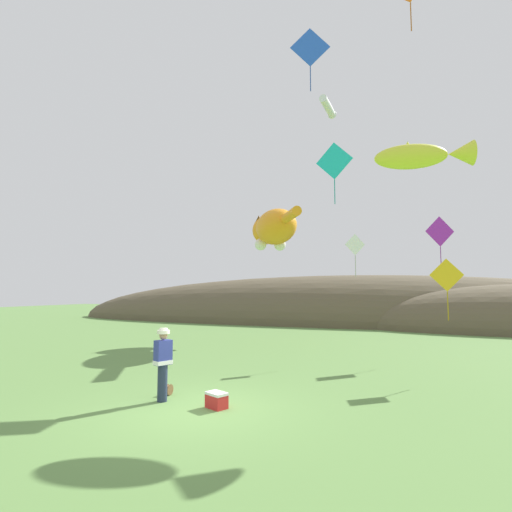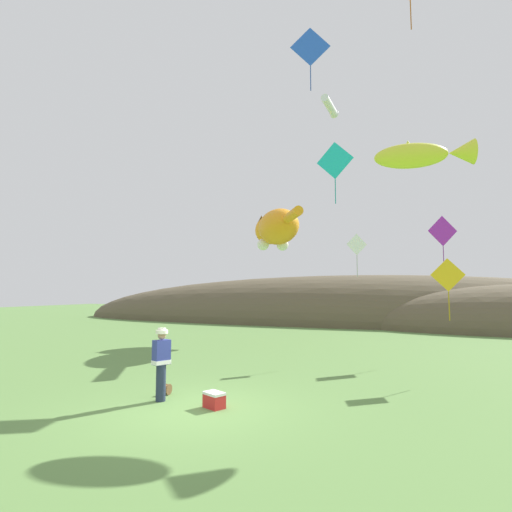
# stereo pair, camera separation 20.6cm
# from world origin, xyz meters

# --- Properties ---
(ground_plane) EXTENTS (120.00, 120.00, 0.00)m
(ground_plane) POSITION_xyz_m (0.00, 0.00, 0.00)
(ground_plane) COLOR #5B8442
(distant_hill_ridge) EXTENTS (55.62, 14.38, 8.17)m
(distant_hill_ridge) POSITION_xyz_m (2.87, 26.38, 0.00)
(distant_hill_ridge) COLOR brown
(distant_hill_ridge) RESTS_ON ground
(festival_attendant) EXTENTS (0.41, 0.49, 1.77)m
(festival_attendant) POSITION_xyz_m (-1.11, 0.35, 0.95)
(festival_attendant) COLOR #232D47
(festival_attendant) RESTS_ON ground
(kite_spool) EXTENTS (0.12, 0.28, 0.28)m
(kite_spool) POSITION_xyz_m (-1.29, 0.91, 0.14)
(kite_spool) COLOR olive
(kite_spool) RESTS_ON ground
(picnic_cooler) EXTENTS (0.58, 0.51, 0.36)m
(picnic_cooler) POSITION_xyz_m (0.39, 0.30, 0.18)
(picnic_cooler) COLOR red
(picnic_cooler) RESTS_ON ground
(kite_giant_cat) EXTENTS (4.30, 6.44, 2.19)m
(kite_giant_cat) POSITION_xyz_m (-2.04, 12.36, 6.11)
(kite_giant_cat) COLOR orange
(kite_fish_windsock) EXTENTS (2.84, 1.16, 0.85)m
(kite_fish_windsock) POSITION_xyz_m (5.15, 4.24, 6.70)
(kite_fish_windsock) COLOR yellow
(kite_tube_streamer) EXTENTS (0.51, 1.92, 0.44)m
(kite_tube_streamer) POSITION_xyz_m (1.39, 10.26, 11.53)
(kite_tube_streamer) COLOR white
(kite_diamond_teal) EXTENTS (1.36, 0.20, 2.27)m
(kite_diamond_teal) POSITION_xyz_m (2.32, 5.90, 7.38)
(kite_diamond_teal) COLOR #19BFBF
(kite_diamond_white) EXTENTS (0.77, 0.48, 1.79)m
(kite_diamond_white) POSITION_xyz_m (2.71, 8.51, 4.58)
(kite_diamond_white) COLOR white
(kite_diamond_gold) EXTENTS (1.03, 0.24, 1.95)m
(kite_diamond_gold) POSITION_xyz_m (5.82, 5.65, 3.18)
(kite_diamond_gold) COLOR yellow
(kite_diamond_violet) EXTENTS (1.18, 0.59, 2.21)m
(kite_diamond_violet) POSITION_xyz_m (6.07, 10.36, 5.23)
(kite_diamond_violet) COLOR purple
(kite_diamond_blue) EXTENTS (1.34, 0.44, 2.30)m
(kite_diamond_blue) POSITION_xyz_m (1.73, 4.78, 11.16)
(kite_diamond_blue) COLOR blue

